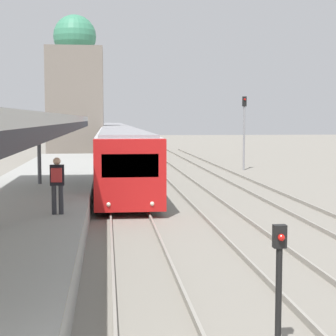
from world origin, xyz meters
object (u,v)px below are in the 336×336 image
train_near (116,140)px  signal_post_near (279,275)px  signal_mast_far (244,124)px  person_on_platform (57,181)px

train_near → signal_post_near: train_near is taller
signal_mast_far → signal_post_near: bearing=-102.9°
train_near → signal_mast_far: size_ratio=12.49×
train_near → signal_mast_far: bearing=-57.4°
person_on_platform → signal_mast_far: size_ratio=0.32×
person_on_platform → signal_post_near: 9.10m
person_on_platform → signal_post_near: size_ratio=0.82×
person_on_platform → signal_post_near: (4.09, -8.11, -0.62)m
person_on_platform → train_near: size_ratio=0.03×
signal_post_near → signal_mast_far: signal_mast_far is taller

